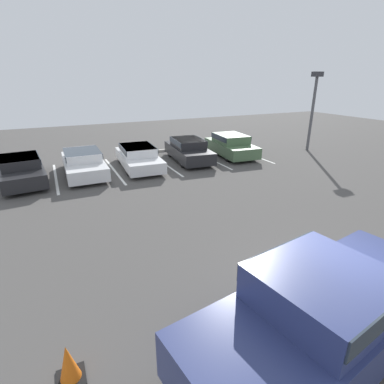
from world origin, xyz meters
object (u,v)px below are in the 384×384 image
Objects in this scene: parked_sedan_b at (83,162)px; parked_sedan_c at (138,156)px; pickup_truck at (328,309)px; parked_sedan_e at (231,145)px; light_post at (314,102)px; traffic_cone at (68,364)px; wheel_stop_curb at (157,151)px; parked_sedan_d at (188,149)px; parked_sedan_a at (22,169)px.

parked_sedan_b is 0.96× the size of parked_sedan_c.
pickup_truck is at bearing 11.55° from parked_sedan_b.
light_post is at bearing 85.90° from parked_sedan_e.
traffic_cone is at bearing -146.03° from light_post.
parked_sedan_d is at bearing -71.26° from wheel_stop_curb.
pickup_truck is 1.33× the size of parked_sedan_a.
light_post reaches higher than traffic_cone.
traffic_cone is (-7.50, -11.70, -0.36)m from parked_sedan_d.
wheel_stop_curb is at bearing 65.81° from traffic_cone.
traffic_cone is at bearing 0.23° from parked_sedan_a.
light_post is at bearing 82.24° from parked_sedan_a.
light_post reaches higher than parked_sedan_c.
parked_sedan_b is (-2.55, 12.86, -0.25)m from pickup_truck.
parked_sedan_b is 5.80m from wheel_stop_curb.
parked_sedan_b is at bearing 92.35° from pickup_truck.
parked_sedan_a reaches higher than traffic_cone.
wheel_stop_curb is (6.53, 14.54, -0.25)m from traffic_cone.
parked_sedan_b is 1.01× the size of parked_sedan_d.
light_post reaches higher than pickup_truck.
wheel_stop_curb is at bearing -155.80° from parked_sedan_d.
parked_sedan_a is 11.50m from traffic_cone.
parked_sedan_b is 6.49× the size of traffic_cone.
pickup_truck is 1.32× the size of parked_sedan_d.
parked_sedan_a is at bearing 95.71° from traffic_cone.
parked_sedan_c reaches higher than traffic_cone.
pickup_truck is 1.33× the size of parked_sedan_e.
wheel_stop_curb is at bearing 121.66° from parked_sedan_b.
parked_sedan_e is at bearing 55.41° from pickup_truck.
parked_sedan_d is at bearing -84.97° from parked_sedan_e.
traffic_cone is at bearing -17.61° from parked_sedan_c.
wheel_stop_curb is (-3.88, 2.86, -0.63)m from parked_sedan_e.
parked_sedan_b is 5.90m from parked_sedan_d.
parked_sedan_a is 11.56m from parked_sedan_e.
parked_sedan_e reaches higher than traffic_cone.
pickup_truck is 13.44m from parked_sedan_d.
parked_sedan_c is 12.39m from traffic_cone.
parked_sedan_b reaches higher than wheel_stop_curb.
traffic_cone is (-15.95, -10.75, -2.83)m from light_post.
pickup_truck is 1.25× the size of parked_sedan_c.
traffic_cone is at bearing -7.59° from parked_sedan_b.
light_post is at bearing 36.77° from pickup_truck.
parked_sedan_c is at bearing 79.81° from pickup_truck.
parked_sedan_a is 0.88× the size of light_post.
parked_sedan_d reaches higher than traffic_cone.
parked_sedan_e is (8.81, 0.14, 0.06)m from parked_sedan_b.
light_post reaches higher than parked_sedan_d.
traffic_cone is 15.94m from wheel_stop_curb.
parked_sedan_c is 1.05× the size of parked_sedan_d.
parked_sedan_a is 2.47× the size of wheel_stop_curb.
parked_sedan_d is 0.89× the size of light_post.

